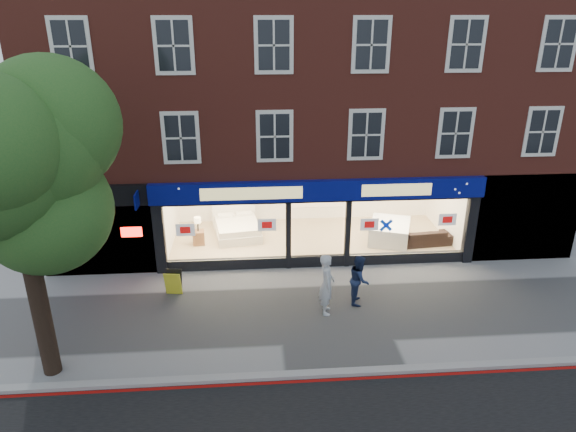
{
  "coord_description": "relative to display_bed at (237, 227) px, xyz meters",
  "views": [
    {
      "loc": [
        -2.31,
        -13.34,
        8.57
      ],
      "look_at": [
        -1.11,
        2.5,
        2.2
      ],
      "focal_mm": 32.0,
      "sensor_mm": 36.0,
      "label": 1
    }
  ],
  "objects": [
    {
      "name": "building",
      "position": [
        2.91,
        1.1,
        6.23
      ],
      "size": [
        19.0,
        8.26,
        10.3
      ],
      "color": "maroon",
      "rests_on": "ground"
    },
    {
      "name": "a_board",
      "position": [
        -1.98,
        -4.36,
        -0.02
      ],
      "size": [
        0.58,
        0.42,
        0.83
      ],
      "primitive_type": "cube",
      "rotation": [
        0.0,
        0.0,
        -0.14
      ],
      "color": "gold",
      "rests_on": "ground"
    },
    {
      "name": "showroom_floor",
      "position": [
        2.92,
        -0.58,
        -0.39
      ],
      "size": [
        11.0,
        4.5,
        0.1
      ],
      "primitive_type": "cube",
      "color": "tan",
      "rests_on": "ground"
    },
    {
      "name": "display_bed",
      "position": [
        0.0,
        0.0,
        0.0
      ],
      "size": [
        2.05,
        2.37,
        1.21
      ],
      "rotation": [
        0.0,
        0.0,
        0.15
      ],
      "color": "white",
      "rests_on": "showroom_floor"
    },
    {
      "name": "ground",
      "position": [
        2.92,
        -5.83,
        -0.44
      ],
      "size": [
        120.0,
        120.0,
        0.0
      ],
      "primitive_type": "plane",
      "color": "gray",
      "rests_on": "ground"
    },
    {
      "name": "pedestrian_blue",
      "position": [
        3.9,
        -5.3,
        0.37
      ],
      "size": [
        0.76,
        0.89,
        1.61
      ],
      "primitive_type": "imported",
      "rotation": [
        0.0,
        0.0,
        1.36
      ],
      "color": "#192547",
      "rests_on": "ground"
    },
    {
      "name": "kerb_stone",
      "position": [
        2.92,
        -8.73,
        -0.38
      ],
      "size": [
        60.0,
        0.25,
        0.12
      ],
      "primitive_type": "cube",
      "color": "gray",
      "rests_on": "ground"
    },
    {
      "name": "pedestrian_grey",
      "position": [
        2.79,
        -5.81,
        0.53
      ],
      "size": [
        0.51,
        0.74,
        1.94
      ],
      "primitive_type": "imported",
      "rotation": [
        0.0,
        0.0,
        1.5
      ],
      "color": "#B6B9BF",
      "rests_on": "ground"
    },
    {
      "name": "kerb_line",
      "position": [
        2.92,
        -8.93,
        -0.43
      ],
      "size": [
        60.0,
        0.1,
        0.01
      ],
      "primitive_type": "cube",
      "color": "#8C0A07",
      "rests_on": "ground"
    },
    {
      "name": "sofa",
      "position": [
        7.28,
        -1.41,
        -0.04
      ],
      "size": [
        2.11,
        0.99,
        0.6
      ],
      "primitive_type": "imported",
      "rotation": [
        0.0,
        0.0,
        3.24
      ],
      "color": "black",
      "rests_on": "showroom_floor"
    },
    {
      "name": "bedside_table",
      "position": [
        -1.48,
        -0.74,
        -0.06
      ],
      "size": [
        0.49,
        0.49,
        0.55
      ],
      "primitive_type": "cube",
      "rotation": [
        0.0,
        0.0,
        0.1
      ],
      "color": "brown",
      "rests_on": "showroom_floor"
    },
    {
      "name": "mattress_stack",
      "position": [
        6.02,
        -0.96,
        0.03
      ],
      "size": [
        2.03,
        2.26,
        0.74
      ],
      "rotation": [
        0.0,
        0.0,
        -0.34
      ],
      "color": "silver",
      "rests_on": "showroom_floor"
    },
    {
      "name": "street_tree",
      "position": [
        -4.65,
        -8.04,
        4.5
      ],
      "size": [
        4.0,
        3.2,
        6.6
      ],
      "color": "black",
      "rests_on": "ground"
    }
  ]
}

